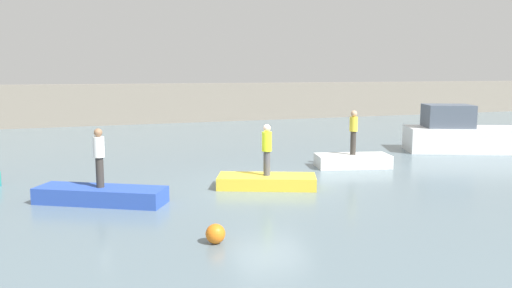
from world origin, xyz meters
The scene contains 10 objects.
ground_plane centered at (0.00, 0.00, 0.00)m, with size 120.00×120.00×0.00m, color slate.
embankment_wall centered at (0.00, 22.68, 1.46)m, with size 80.00×1.20×2.92m, color gray.
motorboat centered at (11.42, 3.75, 0.84)m, with size 5.86×4.23×2.24m.
rowboat_blue centered at (-5.38, -0.28, 0.24)m, with size 3.76×1.08×0.47m, color #2B4CAD.
rowboat_yellow centered at (-0.14, -0.11, 0.20)m, with size 3.19×1.28×0.40m, color gold.
rowboat_white centered at (4.43, 2.05, 0.25)m, with size 2.89×1.27×0.50m, color white.
person_hiviz_shirt centered at (-0.14, -0.11, 1.34)m, with size 0.32×0.32×1.68m.
person_white_shirt centered at (-5.38, -0.28, 1.42)m, with size 0.32×0.32×1.70m.
person_yellow_shirt centered at (4.43, 2.05, 1.50)m, with size 0.32×0.32×1.76m.
mooring_buoy centered at (-3.25, -4.81, 0.22)m, with size 0.44×0.44×0.44m, color orange.
Camera 1 is at (-6.22, -15.19, 3.75)m, focal length 35.50 mm.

